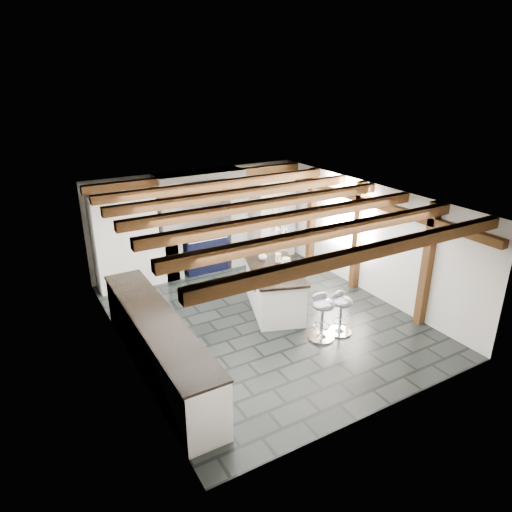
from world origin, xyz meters
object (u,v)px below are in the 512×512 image
range_cooker (203,251)px  bar_stool_far (322,311)px  bar_stool_near (341,308)px  kitchen_island (274,288)px

range_cooker → bar_stool_far: 3.83m
range_cooker → bar_stool_far: (0.53, -3.79, 0.06)m
bar_stool_near → bar_stool_far: bar_stool_far is taller
range_cooker → kitchen_island: size_ratio=0.52×
bar_stool_near → bar_stool_far: bearing=177.0°
bar_stool_near → bar_stool_far: 0.40m
range_cooker → bar_stool_far: bearing=-82.1°
range_cooker → bar_stool_far: range_cooker is taller
range_cooker → bar_stool_far: size_ratio=1.18×
bar_stool_near → bar_stool_far: size_ratio=0.93×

